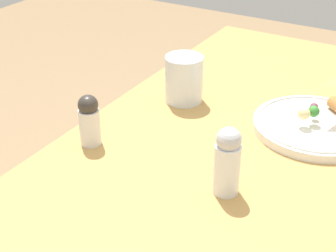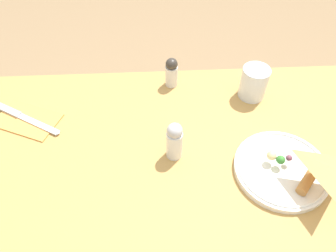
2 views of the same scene
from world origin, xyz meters
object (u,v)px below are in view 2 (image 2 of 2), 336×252
at_px(milk_glass, 254,84).
at_px(dining_table, 197,181).
at_px(napkin_folded, 27,120).
at_px(plate_pizza, 283,168).
at_px(pepper_shaker, 172,72).
at_px(salt_shaker, 174,141).
at_px(butter_knife, 24,117).

bearing_deg(milk_glass, dining_table, -129.02).
xyz_separation_m(milk_glass, napkin_folded, (-0.63, -0.07, -0.04)).
xyz_separation_m(plate_pizza, pepper_shaker, (-0.25, 0.33, 0.03)).
distance_m(napkin_folded, salt_shaker, 0.42).
bearing_deg(salt_shaker, dining_table, -10.64).
bearing_deg(butter_knife, napkin_folded, -0.00).
distance_m(napkin_folded, pepper_shaker, 0.42).
bearing_deg(dining_table, salt_shaker, 169.36).
xyz_separation_m(dining_table, salt_shaker, (-0.06, 0.01, 0.17)).
height_order(plate_pizza, salt_shaker, salt_shaker).
xyz_separation_m(dining_table, pepper_shaker, (-0.05, 0.27, 0.16)).
bearing_deg(plate_pizza, dining_table, 164.79).
bearing_deg(dining_table, napkin_folded, 162.16).
height_order(dining_table, milk_glass, milk_glass).
relative_size(napkin_folded, pepper_shaker, 2.08).
bearing_deg(milk_glass, butter_knife, -174.41).
distance_m(milk_glass, pepper_shaker, 0.24).
height_order(dining_table, pepper_shaker, pepper_shaker).
bearing_deg(butter_knife, pepper_shaker, 47.03).
relative_size(dining_table, napkin_folded, 6.62).
relative_size(milk_glass, pepper_shaker, 1.02).
distance_m(napkin_folded, butter_knife, 0.01).
bearing_deg(butter_knife, plate_pizza, 13.26).
relative_size(dining_table, butter_knife, 6.51).
bearing_deg(plate_pizza, pepper_shaker, 126.94).
height_order(butter_knife, salt_shaker, salt_shaker).
xyz_separation_m(plate_pizza, butter_knife, (-0.66, 0.21, -0.01)).
height_order(napkin_folded, butter_knife, butter_knife).
distance_m(dining_table, pepper_shaker, 0.32).
relative_size(napkin_folded, salt_shaker, 1.75).
height_order(dining_table, napkin_folded, napkin_folded).
relative_size(dining_table, plate_pizza, 5.73).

